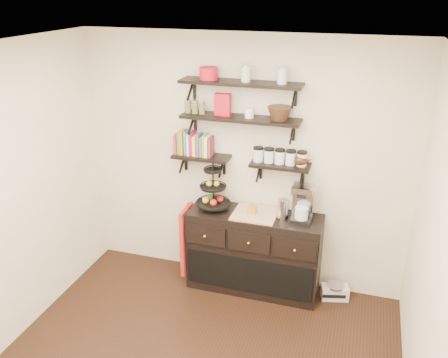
# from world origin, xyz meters

# --- Properties ---
(ceiling) EXTENTS (3.50, 3.50, 0.02)m
(ceiling) POSITION_xyz_m (0.00, 0.00, 2.70)
(ceiling) COLOR white
(ceiling) RESTS_ON back_wall
(back_wall) EXTENTS (3.50, 0.02, 2.70)m
(back_wall) POSITION_xyz_m (0.00, 1.75, 1.35)
(back_wall) COLOR white
(back_wall) RESTS_ON ground
(right_wall) EXTENTS (0.02, 3.50, 2.70)m
(right_wall) POSITION_xyz_m (1.75, 0.00, 1.35)
(right_wall) COLOR white
(right_wall) RESTS_ON ground
(shelf_top) EXTENTS (1.20, 0.27, 0.23)m
(shelf_top) POSITION_xyz_m (0.00, 1.62, 2.23)
(shelf_top) COLOR black
(shelf_top) RESTS_ON back_wall
(shelf_mid) EXTENTS (1.20, 0.27, 0.23)m
(shelf_mid) POSITION_xyz_m (0.00, 1.62, 1.88)
(shelf_mid) COLOR black
(shelf_mid) RESTS_ON back_wall
(shelf_low_left) EXTENTS (0.60, 0.25, 0.23)m
(shelf_low_left) POSITION_xyz_m (-0.42, 1.63, 1.43)
(shelf_low_left) COLOR black
(shelf_low_left) RESTS_ON back_wall
(shelf_low_right) EXTENTS (0.60, 0.25, 0.23)m
(shelf_low_right) POSITION_xyz_m (0.42, 1.63, 1.43)
(shelf_low_right) COLOR black
(shelf_low_right) RESTS_ON back_wall
(cookbooks) EXTENTS (0.43, 0.15, 0.26)m
(cookbooks) POSITION_xyz_m (-0.47, 1.63, 1.57)
(cookbooks) COLOR #AF2638
(cookbooks) RESTS_ON shelf_low_left
(glass_canisters) EXTENTS (0.54, 0.10, 0.13)m
(glass_canisters) POSITION_xyz_m (0.41, 1.63, 1.51)
(glass_canisters) COLOR silver
(glass_canisters) RESTS_ON shelf_low_right
(sideboard) EXTENTS (1.40, 0.50, 0.92)m
(sideboard) POSITION_xyz_m (0.20, 1.51, 0.45)
(sideboard) COLOR black
(sideboard) RESTS_ON floor
(fruit_stand) EXTENTS (0.35, 0.35, 0.52)m
(fruit_stand) POSITION_xyz_m (-0.25, 1.52, 1.08)
(fruit_stand) COLOR black
(fruit_stand) RESTS_ON sideboard
(candle) EXTENTS (0.08, 0.08, 0.08)m
(candle) POSITION_xyz_m (0.17, 1.51, 0.96)
(candle) COLOR #9E6E24
(candle) RESTS_ON sideboard
(coffee_maker) EXTENTS (0.22, 0.21, 0.39)m
(coffee_maker) POSITION_xyz_m (0.68, 1.54, 1.08)
(coffee_maker) COLOR black
(coffee_maker) RESTS_ON sideboard
(thermal_carafe) EXTENTS (0.11, 0.11, 0.22)m
(thermal_carafe) POSITION_xyz_m (0.49, 1.49, 1.01)
(thermal_carafe) COLOR silver
(thermal_carafe) RESTS_ON sideboard
(apron) EXTENTS (0.04, 0.32, 0.75)m
(apron) POSITION_xyz_m (-0.53, 1.41, 0.54)
(apron) COLOR maroon
(apron) RESTS_ON sideboard
(radio) EXTENTS (0.31, 0.23, 0.17)m
(radio) POSITION_xyz_m (1.08, 1.58, 0.08)
(radio) COLOR silver
(radio) RESTS_ON floor
(recipe_box) EXTENTS (0.16, 0.07, 0.22)m
(recipe_box) POSITION_xyz_m (-0.18, 1.61, 2.01)
(recipe_box) COLOR #B31423
(recipe_box) RESTS_ON shelf_mid
(walnut_bowl) EXTENTS (0.24, 0.24, 0.13)m
(walnut_bowl) POSITION_xyz_m (0.39, 1.61, 1.96)
(walnut_bowl) COLOR black
(walnut_bowl) RESTS_ON shelf_mid
(ramekins) EXTENTS (0.09, 0.09, 0.10)m
(ramekins) POSITION_xyz_m (0.09, 1.61, 1.95)
(ramekins) COLOR white
(ramekins) RESTS_ON shelf_mid
(teapot) EXTENTS (0.19, 0.14, 0.14)m
(teapot) POSITION_xyz_m (0.62, 1.63, 1.52)
(teapot) COLOR #341A0F
(teapot) RESTS_ON shelf_low_right
(red_pot) EXTENTS (0.18, 0.18, 0.12)m
(red_pot) POSITION_xyz_m (-0.32, 1.61, 2.31)
(red_pot) COLOR #B31423
(red_pot) RESTS_ON shelf_top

